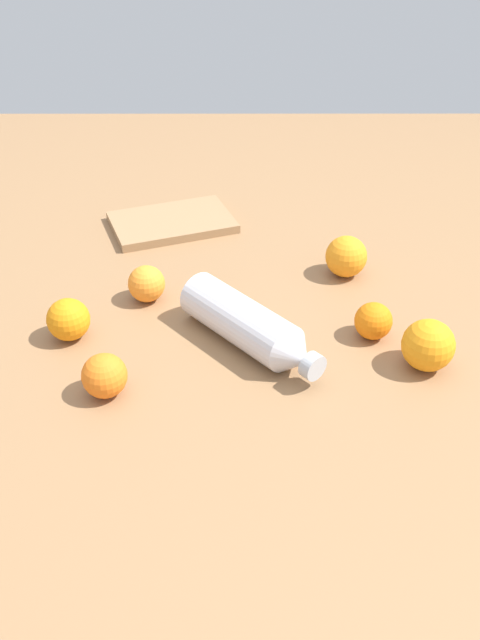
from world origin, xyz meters
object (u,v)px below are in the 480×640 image
(orange_1, at_px, (428,345))
(orange_0, at_px, (147,284))
(orange_5, at_px, (373,321))
(orange_2, at_px, (104,376))
(orange_3, at_px, (68,320))
(orange_4, at_px, (346,256))
(cutting_board, at_px, (172,222))
(water_bottle, at_px, (250,326))

(orange_1, bearing_deg, orange_0, -22.95)
(orange_0, relative_size, orange_5, 1.06)
(orange_0, xyz_separation_m, orange_2, (0.03, 0.26, 0.00))
(orange_0, xyz_separation_m, orange_5, (-0.39, 0.11, -0.00))
(orange_3, bearing_deg, orange_4, -157.25)
(orange_1, bearing_deg, cutting_board, -47.88)
(orange_1, relative_size, orange_2, 1.21)
(orange_5, bearing_deg, orange_4, -84.35)
(orange_1, relative_size, orange_5, 1.31)
(orange_2, relative_size, orange_3, 0.96)
(orange_5, bearing_deg, orange_1, 131.59)
(orange_3, height_order, cutting_board, orange_3)
(water_bottle, bearing_deg, orange_4, 99.25)
(orange_3, bearing_deg, orange_5, -179.84)
(orange_5, height_order, cutting_board, orange_5)
(cutting_board, bearing_deg, orange_4, 129.45)
(orange_1, distance_m, orange_3, 0.58)
(water_bottle, relative_size, orange_1, 3.02)
(water_bottle, xyz_separation_m, orange_5, (-0.20, -0.03, -0.01))
(cutting_board, bearing_deg, orange_5, 111.96)
(orange_4, bearing_deg, orange_5, 95.65)
(orange_4, height_order, orange_5, orange_4)
(orange_4, relative_size, orange_5, 1.25)
(orange_2, bearing_deg, orange_3, -60.14)
(orange_0, bearing_deg, orange_1, 157.05)
(water_bottle, relative_size, orange_3, 3.50)
(water_bottle, xyz_separation_m, orange_2, (0.22, 0.12, -0.01))
(orange_4, bearing_deg, cutting_board, -30.29)
(orange_3, bearing_deg, orange_2, 119.86)
(water_bottle, distance_m, orange_1, 0.28)
(water_bottle, height_order, orange_2, water_bottle)
(water_bottle, bearing_deg, orange_3, -136.61)
(water_bottle, height_order, orange_3, water_bottle)
(water_bottle, distance_m, orange_0, 0.23)
(orange_1, bearing_deg, orange_5, -48.41)
(water_bottle, relative_size, orange_0, 3.75)
(orange_0, bearing_deg, orange_2, 82.61)
(orange_5, distance_m, cutting_board, 0.54)
(water_bottle, relative_size, orange_2, 3.66)
(water_bottle, bearing_deg, orange_5, 55.62)
(orange_2, bearing_deg, orange_4, -139.22)
(water_bottle, distance_m, orange_3, 0.30)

